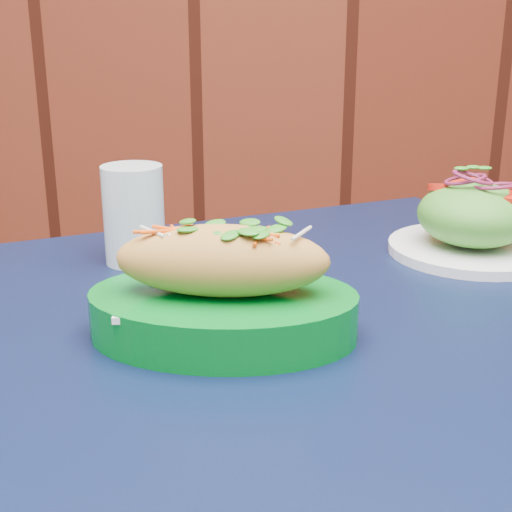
{
  "coord_description": "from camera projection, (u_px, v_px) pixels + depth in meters",
  "views": [
    {
      "loc": [
        -0.26,
        1.1,
        1.02
      ],
      "look_at": [
        -0.25,
        1.74,
        0.81
      ],
      "focal_mm": 50.0,
      "sensor_mm": 36.0,
      "label": 1
    }
  ],
  "objects": [
    {
      "name": "water_glass",
      "position": [
        134.0,
        215.0,
        0.83
      ],
      "size": [
        0.07,
        0.07,
        0.12
      ],
      "primitive_type": "cylinder",
      "color": "silver",
      "rests_on": "cafe_table"
    },
    {
      "name": "banh_mi_basket",
      "position": [
        223.0,
        292.0,
        0.63
      ],
      "size": [
        0.25,
        0.18,
        0.11
      ],
      "rotation": [
        0.0,
        0.0,
        -0.08
      ],
      "color": "#006C1B",
      "rests_on": "cafe_table"
    },
    {
      "name": "cafe_table",
      "position": [
        308.0,
        415.0,
        0.68
      ],
      "size": [
        1.05,
        1.05,
        0.75
      ],
      "rotation": [
        0.0,
        0.0,
        0.4
      ],
      "color": "black",
      "rests_on": "ground"
    },
    {
      "name": "salad_plate",
      "position": [
        474.0,
        222.0,
        0.86
      ],
      "size": [
        0.2,
        0.2,
        0.1
      ],
      "rotation": [
        0.0,
        0.0,
        -0.35
      ],
      "color": "white",
      "rests_on": "cafe_table"
    }
  ]
}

